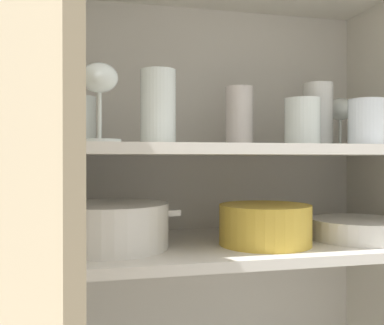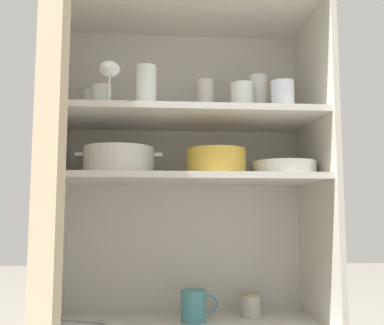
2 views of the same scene
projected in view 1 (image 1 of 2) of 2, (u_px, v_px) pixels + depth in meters
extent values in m
cube|color=silver|center=(196.00, 257.00, 1.15)|extent=(0.89, 0.02, 1.26)
cube|color=silver|center=(217.00, 246.00, 0.96)|extent=(0.85, 0.37, 0.02)
cube|color=silver|center=(217.00, 150.00, 0.96)|extent=(0.85, 0.37, 0.02)
cylinder|color=white|center=(366.00, 122.00, 0.94)|extent=(0.08, 0.08, 0.10)
cylinder|color=silver|center=(239.00, 117.00, 1.01)|extent=(0.06, 0.06, 0.13)
cylinder|color=white|center=(158.00, 107.00, 0.85)|extent=(0.07, 0.07, 0.14)
cylinder|color=silver|center=(57.00, 122.00, 0.96)|extent=(0.07, 0.07, 0.10)
cylinder|color=white|center=(79.00, 121.00, 0.89)|extent=(0.07, 0.07, 0.10)
cylinder|color=white|center=(318.00, 115.00, 1.02)|extent=(0.07, 0.07, 0.14)
cylinder|color=white|center=(302.00, 122.00, 0.96)|extent=(0.08, 0.08, 0.10)
cylinder|color=white|center=(100.00, 141.00, 0.78)|extent=(0.08, 0.08, 0.01)
cylinder|color=white|center=(100.00, 116.00, 0.78)|extent=(0.01, 0.01, 0.08)
ellipsoid|color=white|center=(99.00, 78.00, 0.78)|extent=(0.06, 0.06, 0.05)
cylinder|color=white|center=(340.00, 146.00, 1.11)|extent=(0.06, 0.06, 0.01)
cylinder|color=white|center=(340.00, 133.00, 1.11)|extent=(0.01, 0.01, 0.06)
ellipsoid|color=white|center=(340.00, 109.00, 1.11)|extent=(0.07, 0.07, 0.05)
cylinder|color=silver|center=(359.00, 237.00, 0.99)|extent=(0.21, 0.21, 0.01)
cylinder|color=silver|center=(359.00, 233.00, 0.99)|extent=(0.21, 0.21, 0.01)
cylinder|color=silver|center=(359.00, 229.00, 0.99)|extent=(0.21, 0.21, 0.01)
cylinder|color=silver|center=(359.00, 225.00, 0.99)|extent=(0.21, 0.21, 0.01)
cylinder|color=silver|center=(359.00, 221.00, 0.99)|extent=(0.21, 0.21, 0.01)
cylinder|color=gold|center=(265.00, 225.00, 0.93)|extent=(0.19, 0.19, 0.08)
torus|color=gold|center=(265.00, 206.00, 0.93)|extent=(0.19, 0.19, 0.01)
cylinder|color=white|center=(111.00, 226.00, 0.89)|extent=(0.23, 0.23, 0.09)
cube|color=white|center=(44.00, 216.00, 0.86)|extent=(0.03, 0.02, 0.01)
cube|color=white|center=(173.00, 213.00, 0.92)|extent=(0.03, 0.02, 0.01)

